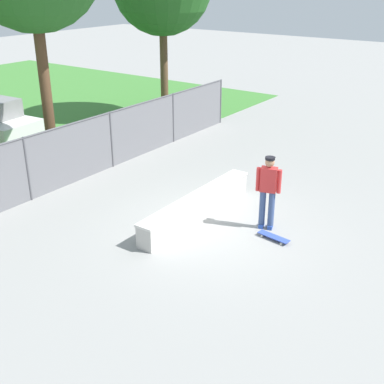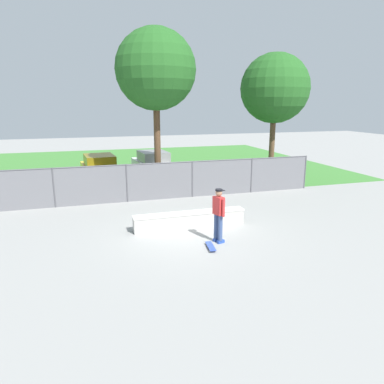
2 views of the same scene
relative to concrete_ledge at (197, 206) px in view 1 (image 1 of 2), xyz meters
The scene contains 5 objects.
ground_plane 0.71m from the concrete_ledge, 106.29° to the right, with size 80.00×80.00×0.00m, color gray.
concrete_ledge is the anchor object (origin of this frame).
skateboarder 1.91m from the concrete_ledge, 74.06° to the right, with size 0.37×0.58×1.84m.
skateboard 2.14m from the concrete_ledge, 88.18° to the right, with size 0.30×0.82×0.09m.
chainlink_fence 4.39m from the concrete_ledge, 92.38° to the left, with size 16.14×0.07×1.81m.
Camera 1 is at (-9.17, -5.90, 5.68)m, focal length 46.49 mm.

